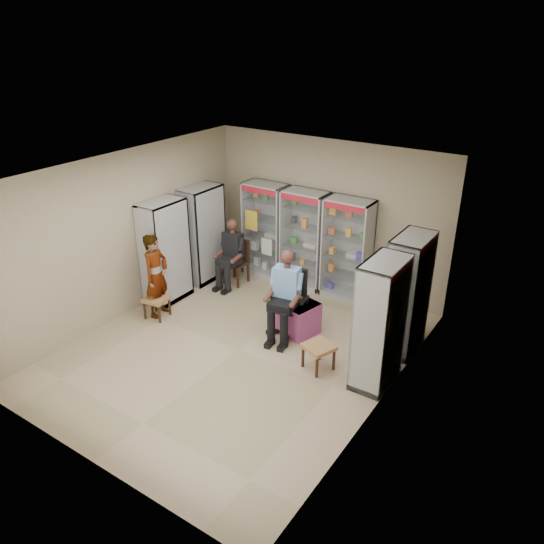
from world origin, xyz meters
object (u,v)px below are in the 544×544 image
Objects in this scene: cabinet_left_near at (165,252)px; pink_trunk at (298,318)px; wooden_chair at (236,262)px; woven_stool_a at (318,357)px; cabinet_back_left at (265,230)px; cabinet_right_far at (407,294)px; cabinet_right_near at (380,324)px; standing_man at (156,276)px; cabinet_back_mid at (304,239)px; cabinet_back_right at (347,249)px; office_chair at (289,303)px; seated_shopkeeper at (287,296)px; woven_stool_b at (157,307)px; cabinet_left_far at (203,234)px.

pink_trunk is at bearing 97.05° from cabinet_left_near.
woven_stool_a is at bearing -30.39° from wooden_chair.
cabinet_back_left and cabinet_right_far have the same top height.
cabinet_right_near is 4.20m from standing_man.
cabinet_back_mid is at bearing 125.08° from woven_stool_a.
cabinet_back_right is at bearing 18.75° from wooden_chair.
cabinet_back_right is 1.70× the size of office_chair.
woven_stool_a is (1.71, -2.44, -0.79)m from cabinet_back_mid.
cabinet_back_mid reaches higher than seated_shopkeeper.
cabinet_back_left is 2.59m from pink_trunk.
woven_stool_a is at bearing 103.46° from cabinet_right_near.
woven_stool_b is at bearing -157.93° from pink_trunk.
cabinet_back_right and cabinet_right_far have the same top height.
cabinet_left_far is at bearing -153.68° from cabinet_back_mid.
seated_shopkeeper reaches higher than pink_trunk.
seated_shopkeeper is 1.25m from woven_stool_a.
office_chair is 2.50m from woven_stool_b.
cabinet_right_near and cabinet_left_far have the same top height.
woven_stool_b is at bearing -100.19° from wooden_chair.
cabinet_right_far is 1.00× the size of cabinet_left_far.
cabinet_back_right is 2.98m from cabinet_left_far.
woven_stool_a is 0.27× the size of standing_man.
wooden_chair is 0.63× the size of seated_shopkeeper.
office_chair is (0.75, -1.79, -0.41)m from cabinet_back_mid.
cabinet_back_left is 4.66× the size of woven_stool_a.
cabinet_right_far is 1.26× the size of standing_man.
cabinet_right_near is at bearing -17.77° from pink_trunk.
cabinet_back_mid is at bearing 180.00° from cabinet_back_right.
cabinet_back_right is 3.48m from cabinet_left_near.
standing_man is at bearing -177.66° from woven_stool_a.
cabinet_back_left is 3.34× the size of pink_trunk.
seated_shopkeeper is (0.75, -1.84, -0.25)m from cabinet_back_mid.
standing_man is at bearing -102.24° from wooden_chair.
cabinet_left_far is 2.80m from seated_shopkeeper.
woven_stool_b is (-2.30, -0.83, -0.55)m from seated_shopkeeper.
cabinet_back_left and cabinet_back_mid have the same top height.
cabinet_right_far is 3.34× the size of pink_trunk.
cabinet_right_near is 1.19m from woven_stool_a.
standing_man is at bearing 115.82° from woven_stool_b.
cabinet_right_far reaches higher than standing_man.
cabinet_back_mid is 3.04m from standing_man.
wooden_chair is (-2.15, -0.73, -0.53)m from cabinet_back_right.
cabinet_right_near is 4.23m from woven_stool_b.
cabinet_left_near is at bearing -117.61° from wooden_chair.
cabinet_right_far and cabinet_right_near have the same top height.
wooden_chair is at bearing 83.96° from cabinet_right_far.
standing_man is (-2.49, -0.89, 0.50)m from pink_trunk.
standing_man is (-0.65, -2.57, -0.21)m from cabinet_back_left.
cabinet_left_far is 1.26× the size of standing_man.
cabinet_left_near is at bearing 87.43° from cabinet_right_near.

